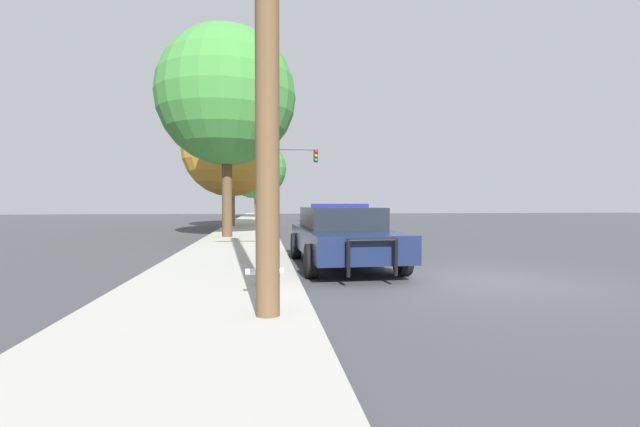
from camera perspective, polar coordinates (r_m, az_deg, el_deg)
The scene contains 10 objects.
ground_plane at distance 8.97m, azimuth 20.99°, elevation -8.31°, with size 110.00×110.00×0.00m, color #3D3D42.
sidewalk_left at distance 7.94m, azimuth -13.84°, elevation -9.04°, with size 3.00×110.00×0.13m.
police_car at distance 10.27m, azimuth 2.89°, elevation -2.80°, with size 2.22×5.20×1.49m.
fire_hydrant at distance 6.35m, azimuth -7.42°, elevation -7.34°, with size 0.55×0.24×0.76m.
traffic_light at distance 30.64m, azimuth -4.61°, elevation 5.90°, with size 3.90×0.35×5.38m.
car_background_distant at distance 51.23m, azimuth -0.18°, elevation 0.48°, with size 2.27×4.42×1.34m.
tree_sidewalk_near at distance 18.40m, azimuth -12.35°, elevation 15.03°, with size 5.62×5.62×8.55m.
tree_sidewalk_far at distance 43.63m, azimuth -8.56°, elevation 5.99°, with size 6.10×6.10×7.96m.
tree_sidewalk_mid at distance 26.95m, azimuth -11.82°, elevation 8.53°, with size 5.93×5.93×7.72m.
traffic_cone at distance 7.22m, azimuth -7.40°, elevation -6.80°, with size 0.32×0.32×0.68m.
Camera 1 is at (-4.25, -7.76, 1.49)m, focal length 24.00 mm.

